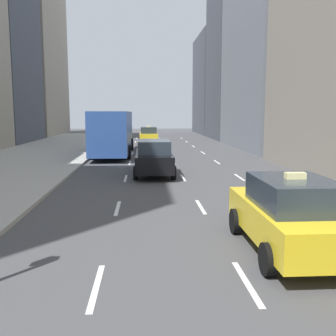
% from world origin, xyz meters
% --- Properties ---
extents(sidewalk_left, '(8.00, 66.00, 0.15)m').
position_xyz_m(sidewalk_left, '(-7.00, 27.00, 0.07)').
color(sidewalk_left, '#ADAAA3').
rests_on(sidewalk_left, ground).
extents(lane_markings, '(5.72, 56.00, 0.01)m').
position_xyz_m(lane_markings, '(2.60, 23.00, 0.01)').
color(lane_markings, white).
rests_on(lane_markings, ground).
extents(building_row_right, '(6.00, 68.04, 30.31)m').
position_xyz_m(building_row_right, '(12.00, 30.21, 10.76)').
color(building_row_right, gray).
rests_on(building_row_right, ground).
extents(taxi_lead, '(2.02, 4.40, 1.87)m').
position_xyz_m(taxi_lead, '(1.20, 41.36, 0.88)').
color(taxi_lead, yellow).
rests_on(taxi_lead, ground).
extents(taxi_second, '(2.02, 4.40, 1.87)m').
position_xyz_m(taxi_second, '(4.00, 9.61, 0.88)').
color(taxi_second, yellow).
rests_on(taxi_second, ground).
extents(sedan_silver_behind, '(2.02, 4.91, 1.79)m').
position_xyz_m(sedan_silver_behind, '(1.20, 21.01, 0.91)').
color(sedan_silver_behind, black).
rests_on(sedan_silver_behind, ground).
extents(city_bus, '(2.80, 11.61, 3.25)m').
position_xyz_m(city_bus, '(-1.61, 31.22, 1.79)').
color(city_bus, '#2D519E').
rests_on(city_bus, ground).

